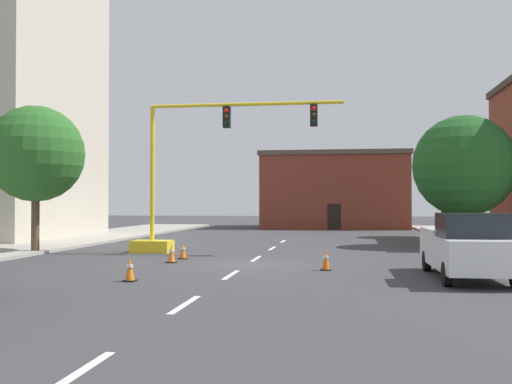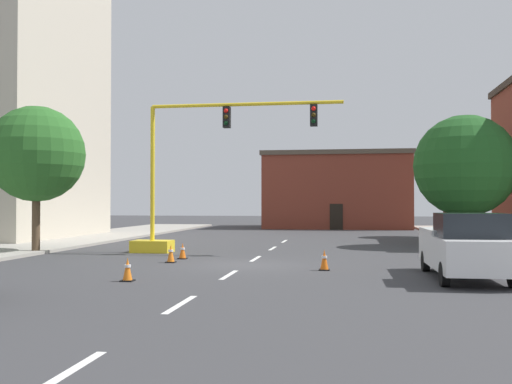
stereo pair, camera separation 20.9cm
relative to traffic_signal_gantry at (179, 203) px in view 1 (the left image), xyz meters
name	(u,v)px [view 1 (the left image)]	position (x,y,z in m)	size (l,w,h in m)	color
ground_plane	(246,265)	(3.93, -4.84, -2.28)	(160.00, 160.00, 0.00)	#38383A
sidewalk_left	(36,244)	(-8.72, 3.16, -2.21)	(6.00, 56.00, 0.14)	#9E998E
lane_stripe_seg_0	(76,375)	(3.93, -18.84, -2.28)	(0.16, 2.40, 0.01)	silver
lane_stripe_seg_1	(185,304)	(3.93, -13.34, -2.28)	(0.16, 2.40, 0.01)	silver
lane_stripe_seg_2	(231,275)	(3.93, -7.84, -2.28)	(0.16, 2.40, 0.01)	silver
lane_stripe_seg_3	(256,259)	(3.93, -2.34, -2.28)	(0.16, 2.40, 0.01)	silver
lane_stripe_seg_4	(272,248)	(3.93, 3.16, -2.28)	(0.16, 2.40, 0.01)	silver
lane_stripe_seg_5	(283,241)	(3.93, 8.66, -2.28)	(0.16, 2.40, 0.01)	silver
building_brick_center	(335,191)	(6.70, 28.93, 1.14)	(13.12, 9.84, 6.82)	brown
traffic_signal_gantry	(179,203)	(0.00, 0.00, 0.00)	(9.67, 1.20, 6.83)	yellow
tree_left_near	(36,154)	(-6.25, -1.44, 2.21)	(4.33, 4.33, 6.67)	brown
tree_right_far	(444,171)	(14.11, 14.44, 2.13)	(3.69, 3.69, 6.28)	#4C3823
tree_right_mid	(464,166)	(13.71, 5.75, 1.94)	(5.29, 5.29, 6.87)	#4C3823
pickup_truck_white	(467,246)	(11.15, -7.74, -1.31)	(2.07, 5.42, 1.99)	white
traffic_cone_roadside_a	(326,260)	(6.88, -6.11, -1.93)	(0.36, 0.36, 0.71)	black
traffic_cone_roadside_b	(172,254)	(0.97, -4.39, -1.93)	(0.36, 0.36, 0.71)	black
traffic_cone_roadside_c	(130,270)	(1.31, -9.78, -1.94)	(0.36, 0.36, 0.70)	black
traffic_cone_roadside_d	(183,251)	(1.00, -2.90, -1.96)	(0.36, 0.36, 0.66)	black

